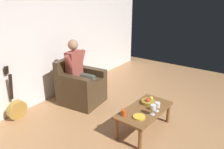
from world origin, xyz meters
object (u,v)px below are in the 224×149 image
Objects in this scene: armchair at (81,87)px; wine_glass_near at (157,105)px; guitar at (17,108)px; candle_jar at (124,113)px; coffee_table at (145,112)px; fruit_bowl at (149,101)px; person_seated at (79,70)px; decorative_dish at (139,117)px; wine_glass_far at (153,108)px.

wine_glass_near is at bearing 80.83° from armchair.
candle_jar is (-0.66, 1.85, 0.22)m from guitar.
armchair is 1.73m from wine_glass_near.
guitar reaches higher than candle_jar.
armchair is at bearing -94.98° from coffee_table.
fruit_bowl is at bearing -124.82° from wine_glass_near.
guitar is at bearing -70.47° from candle_jar.
candle_jar is at bearing -13.72° from fruit_bowl.
person_seated reaches higher than candle_jar.
armchair is at bearing 90.00° from person_seated.
wine_glass_near is at bearing 115.61° from guitar.
wine_glass_near is at bearing 80.89° from person_seated.
coffee_table is at bearing -170.06° from decorative_dish.
wine_glass_near is at bearing 137.93° from candle_jar.
armchair is at bearing -86.88° from fruit_bowl.
coffee_table is 0.25m from wine_glass_near.
wine_glass_far is 0.46m from candle_jar.
candle_jar is (0.48, 1.35, 0.10)m from armchair.
armchair is 1.63m from decorative_dish.
fruit_bowl is (-0.16, -0.23, -0.07)m from wine_glass_near.
decorative_dish is (0.41, 1.59, -0.30)m from person_seated.
person_seated reaches higher than fruit_bowl.
wine_glass_far is (0.21, 1.71, 0.17)m from armchair.
wine_glass_far reaches higher than candle_jar.
wine_glass_near is at bearing 55.18° from fruit_bowl.
armchair reaches higher than candle_jar.
armchair is 10.22× the size of candle_jar.
armchair is at bearing -92.59° from wine_glass_near.
armchair is 0.92× the size of guitar.
person_seated is at bearing 156.82° from guitar.
armchair is at bearing -104.54° from decorative_dish.
wine_glass_near is at bearing 175.86° from wine_glass_far.
wine_glass_far is at bearing 76.35° from armchair.
fruit_bowl is (-1.22, 1.99, 0.21)m from guitar.
decorative_dish is (-0.73, 2.08, 0.18)m from guitar.
person_seated is at bearing -104.39° from decorative_dish.
person_seated is at bearing -94.90° from coffee_table.
decorative_dish is at bearing 68.89° from armchair.
wine_glass_near is 0.55m from candle_jar.
guitar is at bearing -67.19° from wine_glass_far.
guitar is 2.41m from wine_glass_far.
fruit_bowl is at bearing 166.28° from candle_jar.
decorative_dish is 2.11× the size of candle_jar.
decorative_dish is (0.20, -0.13, -0.11)m from wine_glass_far.
wine_glass_far is at bearing 76.44° from person_seated.
guitar is 2.47m from wine_glass_near.
coffee_table is 6.29× the size of wine_glass_far.
person_seated is 1.53m from fruit_bowl.
coffee_table is 0.41m from candle_jar.
fruit_bowl is at bearing -143.25° from wine_glass_far.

